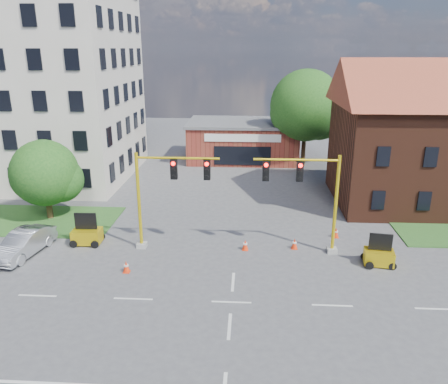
# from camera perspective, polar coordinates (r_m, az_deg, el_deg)

# --- Properties ---
(ground) EXTENTS (120.00, 120.00, 0.00)m
(ground) POSITION_cam_1_polar(r_m,az_deg,el_deg) (22.56, 0.98, -14.19)
(ground) COLOR #464649
(ground) RESTS_ON ground
(lane_markings) EXTENTS (60.00, 36.00, 0.01)m
(lane_markings) POSITION_cam_1_polar(r_m,az_deg,el_deg) (20.09, 0.58, -18.77)
(lane_markings) COLOR silver
(lane_markings) RESTS_ON ground
(office_block) EXTENTS (18.40, 15.40, 20.60)m
(office_block) POSITION_cam_1_polar(r_m,az_deg,el_deg) (45.93, -24.27, 14.50)
(office_block) COLOR beige
(office_block) RESTS_ON ground
(brick_shop) EXTENTS (12.40, 8.40, 4.30)m
(brick_shop) POSITION_cam_1_polar(r_m,az_deg,el_deg) (50.00, 2.51, 6.79)
(brick_shop) COLOR maroon
(brick_shop) RESTS_ON ground
(tree_large) EXTENTS (7.77, 7.40, 10.17)m
(tree_large) POSITION_cam_1_polar(r_m,az_deg,el_deg) (46.87, 11.10, 10.71)
(tree_large) COLOR #3A2715
(tree_large) RESTS_ON ground
(tree_nw_front) EXTENTS (5.05, 4.81, 5.94)m
(tree_nw_front) POSITION_cam_1_polar(r_m,az_deg,el_deg) (34.10, -21.92, 2.11)
(tree_nw_front) COLOR #3A2715
(tree_nw_front) RESTS_ON ground
(signal_mast_west) EXTENTS (5.30, 0.60, 6.20)m
(signal_mast_west) POSITION_cam_1_polar(r_m,az_deg,el_deg) (26.81, -7.75, 0.33)
(signal_mast_west) COLOR gray
(signal_mast_west) RESTS_ON ground
(signal_mast_east) EXTENTS (5.30, 0.60, 6.20)m
(signal_mast_east) POSITION_cam_1_polar(r_m,az_deg,el_deg) (26.56, 11.03, -0.02)
(signal_mast_east) COLOR gray
(signal_mast_east) RESTS_ON ground
(trailer_west) EXTENTS (1.83, 1.25, 2.04)m
(trailer_west) POSITION_cam_1_polar(r_m,az_deg,el_deg) (29.70, -17.45, -5.33)
(trailer_west) COLOR yellow
(trailer_west) RESTS_ON ground
(trailer_east) EXTENTS (1.80, 1.34, 1.89)m
(trailer_east) POSITION_cam_1_polar(r_m,az_deg,el_deg) (27.26, 19.58, -7.85)
(trailer_east) COLOR yellow
(trailer_east) RESTS_ON ground
(cone_a) EXTENTS (0.40, 0.40, 0.70)m
(cone_a) POSITION_cam_1_polar(r_m,az_deg,el_deg) (25.66, -12.64, -9.50)
(cone_a) COLOR red
(cone_a) RESTS_ON ground
(cone_b) EXTENTS (0.40, 0.40, 0.70)m
(cone_b) POSITION_cam_1_polar(r_m,az_deg,el_deg) (27.67, 2.78, -6.92)
(cone_b) COLOR red
(cone_b) RESTS_ON ground
(cone_c) EXTENTS (0.40, 0.40, 0.70)m
(cone_c) POSITION_cam_1_polar(r_m,az_deg,el_deg) (28.15, 9.19, -6.68)
(cone_c) COLOR red
(cone_c) RESTS_ON ground
(cone_d) EXTENTS (0.40, 0.40, 0.70)m
(cone_d) POSITION_cam_1_polar(r_m,az_deg,el_deg) (30.33, 14.40, -5.17)
(cone_d) COLOR red
(cone_d) RESTS_ON ground
(pickup_white) EXTENTS (5.09, 2.43, 1.40)m
(pickup_white) POSITION_cam_1_polar(r_m,az_deg,el_deg) (37.67, 21.67, -0.68)
(pickup_white) COLOR silver
(pickup_white) RESTS_ON ground
(sedan_silver_front) EXTENTS (2.38, 4.84, 1.52)m
(sedan_silver_front) POSITION_cam_1_polar(r_m,az_deg,el_deg) (29.52, -24.69, -6.11)
(sedan_silver_front) COLOR #9C9FA3
(sedan_silver_front) RESTS_ON ground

